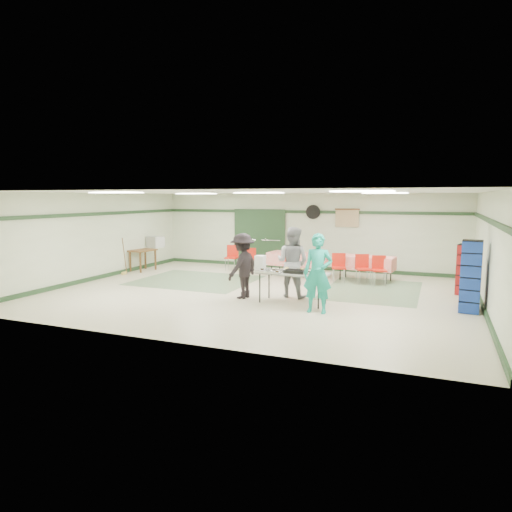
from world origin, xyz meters
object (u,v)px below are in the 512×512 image
at_px(dining_table_b, 297,259).
at_px(chair_b, 339,265).
at_px(printer_table, 143,252).
at_px(chair_loose_a, 250,257).
at_px(crate_stack_blue_b, 469,282).
at_px(volunteer_teal, 318,273).
at_px(crate_stack_blue_a, 471,277).
at_px(volunteer_dark, 243,266).
at_px(chair_a, 363,266).
at_px(chair_loose_b, 232,255).
at_px(chair_c, 379,267).
at_px(dining_table_a, 366,262).
at_px(chair_d, 292,261).
at_px(office_printer, 155,242).
at_px(crate_stack_red, 466,270).
at_px(serving_table, 293,274).
at_px(broom, 124,256).
at_px(volunteer_grey, 292,262).

xyz_separation_m(dining_table_b, chair_b, (1.48, -0.57, -0.03)).
relative_size(chair_b, printer_table, 0.89).
distance_m(dining_table_b, chair_loose_a, 1.93).
bearing_deg(crate_stack_blue_b, printer_table, 170.13).
distance_m(volunteer_teal, crate_stack_blue_a, 3.40).
relative_size(volunteer_dark, chair_a, 1.89).
relative_size(dining_table_b, crate_stack_blue_b, 1.55).
bearing_deg(printer_table, crate_stack_blue_a, -4.61).
xyz_separation_m(chair_loose_b, crate_stack_blue_b, (7.45, -3.06, 0.08)).
relative_size(chair_b, chair_loose_a, 1.11).
relative_size(chair_c, crate_stack_blue_b, 0.69).
relative_size(dining_table_a, dining_table_b, 0.92).
xyz_separation_m(chair_d, office_printer, (-5.33, 0.36, 0.37)).
xyz_separation_m(chair_loose_a, office_printer, (-3.47, -0.68, 0.47)).
distance_m(chair_loose_b, crate_stack_red, 7.59).
bearing_deg(chair_loose_a, chair_a, -21.76).
bearing_deg(serving_table, broom, 167.19).
xyz_separation_m(chair_d, chair_loose_b, (-2.48, 0.85, -0.04)).
distance_m(dining_table_b, printer_table, 5.43).
height_order(dining_table_a, crate_stack_blue_a, crate_stack_blue_a).
distance_m(chair_b, chair_c, 1.20).
bearing_deg(chair_c, serving_table, -133.72).
bearing_deg(chair_d, chair_loose_a, 138.99).
distance_m(volunteer_teal, broom, 7.65).
distance_m(chair_loose_a, crate_stack_red, 7.02).
bearing_deg(chair_a, chair_c, -24.50).
height_order(chair_loose_b, crate_stack_blue_b, crate_stack_blue_b).
bearing_deg(chair_loose_b, chair_b, -20.30).
bearing_deg(broom, serving_table, -1.78).
relative_size(volunteer_teal, chair_loose_b, 2.01).
distance_m(chair_c, crate_stack_red, 2.36).
relative_size(dining_table_a, broom, 1.47).
distance_m(serving_table, chair_loose_b, 5.35).
relative_size(volunteer_grey, printer_table, 1.85).
xyz_separation_m(chair_b, chair_c, (1.20, -0.00, -0.01)).
bearing_deg(volunteer_dark, crate_stack_blue_b, 110.00).
xyz_separation_m(volunteer_dark, chair_d, (0.34, 3.12, -0.25)).
relative_size(volunteer_grey, chair_loose_b, 2.05).
relative_size(volunteer_grey, chair_b, 2.07).
bearing_deg(chair_loose_a, serving_table, -63.08).
bearing_deg(dining_table_a, crate_stack_blue_b, -38.32).
relative_size(chair_b, chair_loose_b, 0.99).
bearing_deg(chair_loose_a, volunteer_dark, -77.19).
relative_size(volunteer_dark, crate_stack_blue_a, 1.02).
height_order(crate_stack_blue_a, office_printer, crate_stack_blue_a).
bearing_deg(volunteer_grey, broom, -0.62).
xyz_separation_m(chair_a, crate_stack_blue_b, (2.76, -2.20, 0.09)).
distance_m(crate_stack_blue_b, office_printer, 10.62).
bearing_deg(dining_table_b, chair_d, -84.80).
bearing_deg(dining_table_b, chair_c, -6.20).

